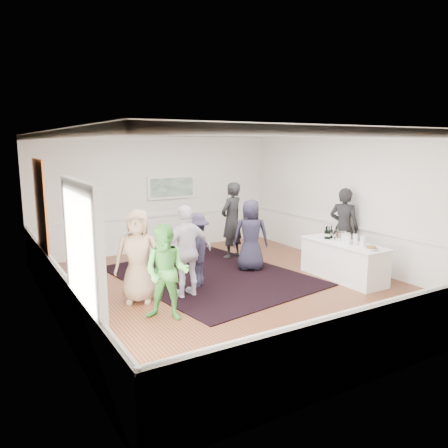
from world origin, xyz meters
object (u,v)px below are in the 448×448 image
guest_dark_a (196,250)px  ice_bucket (340,236)px  guest_navy (251,235)px  guest_green (167,272)px  bartender (344,228)px  guest_tan (138,256)px  guest_dark_b (232,220)px  nut_bowl (371,248)px  guest_lilac (187,251)px  serving_table (343,261)px

guest_dark_a → ice_bucket: size_ratio=6.08×
guest_navy → guest_green: bearing=60.8°
bartender → ice_bucket: bartender is taller
guest_tan → guest_dark_b: guest_dark_b is taller
guest_dark_a → bartender: bearing=130.1°
bartender → nut_bowl: bearing=127.9°
guest_tan → guest_lilac: size_ratio=0.99×
guest_navy → nut_bowl: bearing=149.0°
guest_navy → ice_bucket: size_ratio=6.57×
bartender → guest_navy: bearing=40.6°
guest_dark_b → bartender: bearing=111.2°
guest_tan → guest_navy: 3.12m
ice_bucket → bartender: bearing=39.3°
guest_lilac → bartender: bearing=176.4°
ice_bucket → guest_dark_b: bearing=114.6°
guest_green → bartender: bearing=49.6°
guest_green → nut_bowl: guest_green is taller
guest_tan → guest_dark_b: (3.25, 1.89, 0.10)m
serving_table → nut_bowl: bearing=-92.5°
nut_bowl → serving_table: bearing=87.5°
guest_tan → nut_bowl: bearing=4.4°
serving_table → guest_lilac: size_ratio=1.13×
guest_dark_a → guest_dark_b: (1.90, 1.64, 0.22)m
guest_dark_b → nut_bowl: 3.82m
guest_lilac → guest_dark_b: bearing=-141.0°
serving_table → ice_bucket: ice_bucket is taller
bartender → guest_navy: bartender is taller
guest_lilac → nut_bowl: guest_lilac is taller
guest_lilac → ice_bucket: (3.55, -0.59, 0.03)m
serving_table → guest_green: bearing=-178.6°
guest_dark_b → guest_navy: 1.24m
serving_table → bartender: bearing=45.2°
guest_green → ice_bucket: size_ratio=6.43×
guest_lilac → guest_dark_a: 0.62m
guest_dark_b → guest_tan: bearing=9.8°
guest_dark_a → nut_bowl: 3.64m
bartender → guest_navy: 2.30m
guest_tan → guest_green: size_ratio=1.08×
nut_bowl → guest_tan: bearing=158.4°
serving_table → guest_navy: size_ratio=1.21×
serving_table → guest_dark_b: size_ratio=1.03×
guest_green → guest_dark_b: (3.12, 2.95, 0.17)m
guest_tan → guest_navy: size_ratio=1.06×
guest_green → nut_bowl: size_ratio=6.15×
bartender → guest_navy: (-2.10, 0.92, -0.12)m
guest_green → guest_tan: bearing=137.4°
bartender → guest_dark_a: bartender is taller
guest_navy → serving_table: bearing=160.1°
guest_tan → guest_lilac: guest_lilac is taller
guest_lilac → guest_navy: 2.29m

